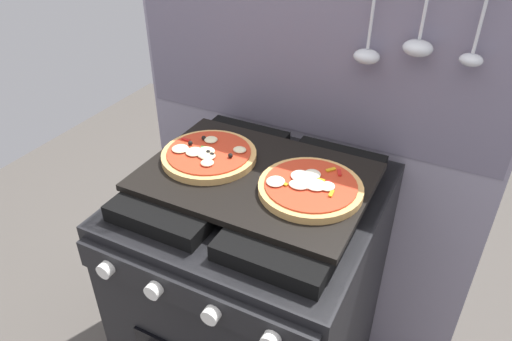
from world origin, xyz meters
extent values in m
cube|color=gray|center=(0.00, 0.34, 0.78)|extent=(1.10, 0.03, 1.55)
cube|color=slate|center=(0.00, 0.32, 1.15)|extent=(1.08, 0.00, 0.56)
cylinder|color=silver|center=(0.16, 0.29, 1.27)|extent=(0.01, 0.01, 0.22)
ellipsoid|color=silver|center=(0.16, 0.29, 1.14)|extent=(0.07, 0.06, 0.04)
ellipsoid|color=silver|center=(0.28, 0.29, 1.18)|extent=(0.07, 0.06, 0.04)
cylinder|color=silver|center=(0.39, 0.29, 1.28)|extent=(0.01, 0.01, 0.19)
ellipsoid|color=silver|center=(0.39, 0.29, 1.17)|extent=(0.05, 0.04, 0.03)
cube|color=black|center=(0.00, 0.00, 0.43)|extent=(0.60, 0.60, 0.86)
cube|color=black|center=(0.00, 0.00, 0.85)|extent=(0.59, 0.59, 0.01)
cube|color=black|center=(-0.14, 0.00, 0.88)|extent=(0.24, 0.51, 0.04)
cube|color=black|center=(0.14, 0.00, 0.88)|extent=(0.24, 0.51, 0.04)
cube|color=black|center=(0.00, -0.31, 0.80)|extent=(0.58, 0.02, 0.07)
cylinder|color=silver|center=(-0.20, -0.33, 0.80)|extent=(0.04, 0.02, 0.04)
cylinder|color=silver|center=(-0.07, -0.33, 0.80)|extent=(0.04, 0.02, 0.04)
cylinder|color=silver|center=(0.07, -0.33, 0.80)|extent=(0.04, 0.02, 0.04)
cylinder|color=silver|center=(0.20, -0.33, 0.80)|extent=(0.04, 0.02, 0.04)
cube|color=black|center=(0.00, 0.00, 0.91)|extent=(0.54, 0.38, 0.02)
cylinder|color=tan|center=(-0.14, 0.01, 0.93)|extent=(0.24, 0.24, 0.02)
cylinder|color=red|center=(-0.14, 0.01, 0.94)|extent=(0.21, 0.21, 0.00)
ellipsoid|color=beige|center=(-0.16, 0.05, 0.94)|extent=(0.03, 0.03, 0.01)
ellipsoid|color=beige|center=(-0.20, -0.02, 0.94)|extent=(0.04, 0.04, 0.01)
ellipsoid|color=beige|center=(-0.14, -0.02, 0.94)|extent=(0.03, 0.03, 0.01)
ellipsoid|color=beige|center=(-0.07, 0.04, 0.94)|extent=(0.03, 0.03, 0.01)
ellipsoid|color=beige|center=(-0.14, 0.00, 0.94)|extent=(0.04, 0.04, 0.01)
ellipsoid|color=beige|center=(-0.13, -0.02, 0.94)|extent=(0.04, 0.03, 0.01)
ellipsoid|color=beige|center=(-0.12, -0.02, 0.94)|extent=(0.03, 0.03, 0.01)
ellipsoid|color=beige|center=(-0.16, -0.02, 0.94)|extent=(0.04, 0.04, 0.01)
ellipsoid|color=beige|center=(-0.11, -0.04, 0.94)|extent=(0.03, 0.03, 0.01)
sphere|color=black|center=(-0.13, -0.01, 0.94)|extent=(0.01, 0.01, 0.01)
sphere|color=black|center=(-0.18, 0.05, 0.94)|extent=(0.01, 0.01, 0.01)
sphere|color=black|center=(-0.12, -0.01, 0.94)|extent=(0.01, 0.01, 0.01)
sphere|color=black|center=(-0.07, 0.01, 0.94)|extent=(0.01, 0.01, 0.01)
cube|color=#19721E|center=(-0.15, 0.01, 0.94)|extent=(0.03, 0.01, 0.00)
sphere|color=black|center=(-0.19, 0.01, 0.94)|extent=(0.01, 0.01, 0.01)
cube|color=red|center=(-0.22, 0.03, 0.94)|extent=(0.02, 0.01, 0.00)
cylinder|color=tan|center=(0.14, -0.01, 0.93)|extent=(0.24, 0.24, 0.02)
cylinder|color=red|center=(0.14, -0.01, 0.94)|extent=(0.21, 0.21, 0.00)
ellipsoid|color=#F4EACC|center=(0.14, -0.02, 0.94)|extent=(0.03, 0.02, 0.01)
ellipsoid|color=#F4EACC|center=(0.11, 0.01, 0.94)|extent=(0.05, 0.05, 0.01)
ellipsoid|color=#F4EACC|center=(0.14, 0.00, 0.94)|extent=(0.04, 0.03, 0.01)
ellipsoid|color=#F4EACC|center=(0.13, 0.02, 0.94)|extent=(0.04, 0.04, 0.01)
ellipsoid|color=#F4EACC|center=(0.18, -0.01, 0.94)|extent=(0.03, 0.04, 0.01)
ellipsoid|color=#F4EACC|center=(0.07, -0.04, 0.94)|extent=(0.04, 0.04, 0.01)
ellipsoid|color=#F4EACC|center=(0.12, -0.03, 0.94)|extent=(0.04, 0.04, 0.01)
ellipsoid|color=#F4EACC|center=(0.16, -0.01, 0.94)|extent=(0.05, 0.05, 0.01)
cube|color=gold|center=(0.09, -0.04, 0.94)|extent=(0.03, 0.02, 0.00)
cube|color=gold|center=(0.20, -0.03, 0.94)|extent=(0.01, 0.02, 0.00)
cube|color=red|center=(0.16, -0.02, 0.94)|extent=(0.02, 0.01, 0.00)
cube|color=gold|center=(0.16, 0.01, 0.94)|extent=(0.02, 0.01, 0.00)
cube|color=red|center=(0.19, 0.06, 0.94)|extent=(0.02, 0.03, 0.00)
cube|color=red|center=(0.17, 0.01, 0.94)|extent=(0.02, 0.02, 0.00)
cube|color=gold|center=(0.16, 0.06, 0.94)|extent=(0.02, 0.02, 0.00)
cube|color=red|center=(0.14, 0.01, 0.94)|extent=(0.02, 0.03, 0.00)
camera|label=1|loc=(0.43, -0.84, 1.55)|focal=33.34mm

